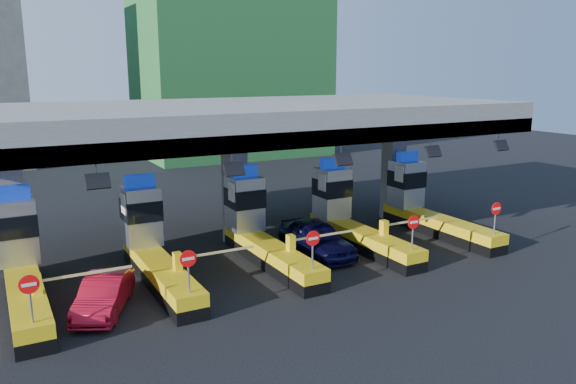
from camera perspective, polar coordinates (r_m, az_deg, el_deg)
name	(u,v)px	position (r m, az deg, el deg)	size (l,w,h in m)	color
ground	(261,259)	(26.25, -2.72, -6.83)	(120.00, 120.00, 0.00)	black
toll_canopy	(234,122)	(27.54, -5.47, 7.11)	(28.00, 12.09, 7.00)	slate
toll_lane_far_left	(21,263)	(23.78, -25.48, -6.55)	(4.43, 8.00, 4.16)	black
toll_lane_left	(151,244)	(24.44, -13.70, -5.19)	(4.43, 8.00, 4.16)	black
toll_lane_center	(259,229)	(26.07, -3.01, -3.75)	(4.43, 8.00, 4.16)	black
toll_lane_right	(348,216)	(28.49, 6.11, -2.41)	(4.43, 8.00, 4.16)	black
toll_lane_far_right	(424,205)	(31.52, 13.63, -1.26)	(4.43, 8.00, 4.16)	black
bg_building_scaffold	(229,15)	(59.18, -6.01, 17.44)	(18.00, 12.00, 28.00)	#1E5926
van	(316,238)	(26.60, 2.90, -4.67)	(1.99, 4.94, 1.68)	black
red_car	(104,295)	(21.62, -18.20, -9.87)	(1.40, 4.01, 1.32)	#A80C1F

